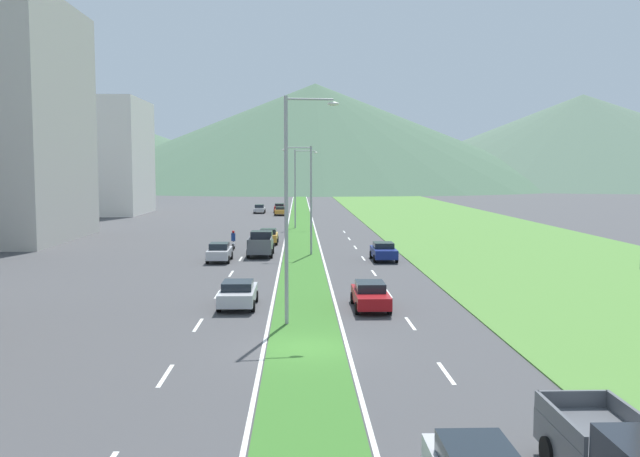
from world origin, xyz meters
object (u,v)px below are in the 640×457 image
object	(u,v)px
car_5	(268,236)
motorcycle_rider	(233,242)
car_7	(280,208)
car_8	(370,295)
car_3	(384,251)
street_lamp_mid	(308,193)
car_2	(238,293)
car_0	(260,209)
car_6	(281,211)
street_lamp_far	(297,184)
street_lamp_near	(291,197)
pickup_truck_1	(261,244)
car_4	(220,252)

from	to	relation	value
car_5	motorcycle_rider	xyz separation A→B (m)	(-2.99, -5.15, -0.03)
car_7	car_8	size ratio (longest dim) A/B	1.02
car_3	car_8	world-z (taller)	car_3
street_lamp_mid	car_2	bearing A→B (deg)	-100.24
street_lamp_mid	car_7	xyz separation A→B (m)	(-4.11, 59.88, -4.58)
car_0	car_5	bearing A→B (deg)	-175.76
motorcycle_rider	car_6	bearing A→B (deg)	-3.66
street_lamp_far	motorcycle_rider	bearing A→B (deg)	-104.27
street_lamp_near	car_6	size ratio (longest dim) A/B	2.32
motorcycle_rider	car_0	bearing A→B (deg)	0.64
car_6	car_8	xyz separation A→B (m)	(6.76, -75.55, 0.01)
car_3	street_lamp_mid	bearing A→B (deg)	-121.72
street_lamp_far	pickup_truck_1	size ratio (longest dim) A/B	1.82
car_7	car_0	bearing A→B (deg)	125.23
car_2	car_8	world-z (taller)	car_2
street_lamp_far	car_7	world-z (taller)	street_lamp_far
car_5	car_6	world-z (taller)	car_5
street_lamp_mid	car_4	distance (m)	9.44
street_lamp_far	car_5	world-z (taller)	street_lamp_far
car_0	street_lamp_far	bearing A→B (deg)	-167.99
street_lamp_near	car_2	size ratio (longest dim) A/B	2.42
car_5	pickup_truck_1	distance (m)	9.31
car_3	car_0	bearing A→B (deg)	-167.56
car_5	car_8	size ratio (longest dim) A/B	0.93
car_3	car_6	distance (m)	56.84
street_lamp_mid	car_2	world-z (taller)	street_lamp_mid
car_0	car_2	xyz separation A→B (m)	(3.33, -80.22, 0.00)
street_lamp_mid	car_7	world-z (taller)	street_lamp_mid
car_5	street_lamp_far	bearing A→B (deg)	-9.12
street_lamp_near	street_lamp_far	world-z (taller)	street_lamp_near
car_8	motorcycle_rider	world-z (taller)	motorcycle_rider
car_3	street_lamp_far	bearing A→B (deg)	-167.14
street_lamp_near	car_4	distance (m)	24.40
car_3	car_4	bearing A→B (deg)	-88.84
street_lamp_far	street_lamp_mid	bearing A→B (deg)	-87.98
car_7	motorcycle_rider	bearing A→B (deg)	177.21
street_lamp_near	car_6	xyz separation A→B (m)	(-2.59, 79.29, -5.39)
car_3	pickup_truck_1	distance (m)	10.81
car_3	car_7	distance (m)	64.47
street_lamp_near	car_2	xyz separation A→B (m)	(-2.94, 4.39, -5.36)
car_4	car_7	size ratio (longest dim) A/B	0.90
car_6	car_5	bearing A→B (deg)	179.88
car_2	car_3	bearing A→B (deg)	-28.33
car_2	car_7	xyz separation A→B (m)	(-0.01, 82.56, 0.04)
street_lamp_far	car_8	world-z (taller)	street_lamp_far
street_lamp_far	car_0	world-z (taller)	street_lamp_far
car_4	car_8	distance (m)	21.82
car_3	car_7	xyz separation A→B (m)	(-10.21, 63.65, 0.02)
street_lamp_mid	car_7	size ratio (longest dim) A/B	1.97
street_lamp_mid	pickup_truck_1	distance (m)	5.99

